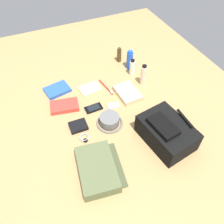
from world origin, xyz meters
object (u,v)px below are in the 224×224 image
at_px(backpack, 166,132).
at_px(cologne_bottle, 119,55).
at_px(wallet, 78,126).
at_px(folded_towel, 127,93).
at_px(lotion_bottle, 143,75).
at_px(toothpaste_tube, 132,68).
at_px(wristwatch, 84,138).
at_px(paperback_novel, 57,90).
at_px(notepad, 90,89).
at_px(deodorant_spray, 130,60).
at_px(travel_guidebook, 65,106).
at_px(cell_phone, 94,108).
at_px(bucket_hat, 110,121).
at_px(toiletry_pouch, 98,169).
at_px(media_player, 113,106).
at_px(toothbrush, 107,88).

xyz_separation_m(backpack, cologne_bottle, (-0.83, 0.08, -0.01)).
xyz_separation_m(backpack, wallet, (-0.30, -0.45, -0.06)).
xyz_separation_m(cologne_bottle, folded_towel, (0.39, -0.12, -0.04)).
xyz_separation_m(lotion_bottle, wallet, (0.20, -0.57, -0.07)).
relative_size(toothpaste_tube, lotion_bottle, 0.80).
distance_m(cologne_bottle, wristwatch, 0.82).
height_order(paperback_novel, notepad, paperback_novel).
height_order(deodorant_spray, folded_towel, deodorant_spray).
distance_m(cologne_bottle, lotion_bottle, 0.33).
bearing_deg(travel_guidebook, cell_phone, 62.74).
height_order(bucket_hat, cologne_bottle, cologne_bottle).
bearing_deg(cologne_bottle, lotion_bottle, 7.04).
bearing_deg(travel_guidebook, bucket_hat, 41.70).
bearing_deg(cell_phone, cologne_bottle, 137.49).
distance_m(backpack, paperback_novel, 0.84).
bearing_deg(wristwatch, folded_towel, 120.04).
bearing_deg(deodorant_spray, wallet, -53.72).
bearing_deg(lotion_bottle, cell_phone, -77.84).
relative_size(travel_guidebook, wallet, 1.88).
bearing_deg(lotion_bottle, wallet, -70.60).
height_order(bucket_hat, notepad, bucket_hat).
xyz_separation_m(backpack, paperback_novel, (-0.68, -0.48, -0.06)).
height_order(toothpaste_tube, cell_phone, toothpaste_tube).
distance_m(backpack, wallet, 0.54).
xyz_separation_m(toothpaste_tube, lotion_bottle, (0.13, 0.02, 0.02)).
xyz_separation_m(toothpaste_tube, paperback_novel, (-0.05, -0.59, -0.05)).
xyz_separation_m(cell_phone, wristwatch, (0.21, -0.14, -0.00)).
bearing_deg(travel_guidebook, toiletry_pouch, 3.51).
distance_m(bucket_hat, cell_phone, 0.17).
bearing_deg(toothpaste_tube, bucket_hat, -42.65).
bearing_deg(bucket_hat, media_player, 147.24).
bearing_deg(toiletry_pouch, toothbrush, 153.28).
xyz_separation_m(backpack, media_player, (-0.38, -0.17, -0.07)).
distance_m(toiletry_pouch, media_player, 0.50).
bearing_deg(wristwatch, wallet, -176.43).
xyz_separation_m(travel_guidebook, toothbrush, (-0.06, 0.34, -0.01)).
height_order(deodorant_spray, media_player, deodorant_spray).
height_order(travel_guidebook, toothbrush, travel_guidebook).
relative_size(paperback_novel, cell_phone, 1.63).
height_order(cologne_bottle, deodorant_spray, deodorant_spray).
bearing_deg(toiletry_pouch, paperback_novel, -177.11).
bearing_deg(folded_towel, media_player, -65.75).
xyz_separation_m(toothpaste_tube, notepad, (0.04, -0.36, -0.06)).
height_order(wallet, notepad, wallet).
bearing_deg(travel_guidebook, toothbrush, 100.86).
bearing_deg(notepad, toiletry_pouch, -22.50).
height_order(toiletry_pouch, travel_guidebook, toiletry_pouch).
height_order(bucket_hat, folded_towel, bucket_hat).
bearing_deg(backpack, toothpaste_tube, 170.85).
bearing_deg(wristwatch, toothpaste_tube, 128.47).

